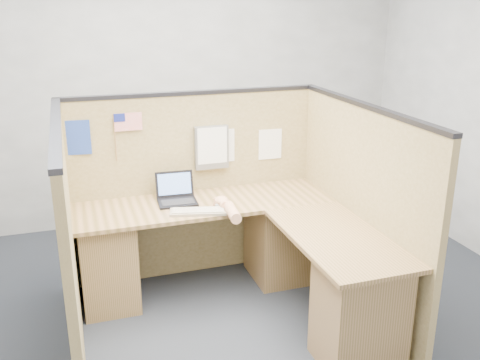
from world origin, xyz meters
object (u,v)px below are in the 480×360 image
object	(u,v)px
laptop	(176,195)
mouse	(221,204)
l_desk	(244,261)
keyboard	(198,211)

from	to	relation	value
laptop	mouse	bearing A→B (deg)	-34.09
l_desk	keyboard	size ratio (longest dim) A/B	4.57
l_desk	mouse	bearing A→B (deg)	108.86
laptop	keyboard	world-z (taller)	laptop
l_desk	laptop	world-z (taller)	laptop
laptop	mouse	xyz separation A→B (m)	(0.30, -0.23, -0.03)
mouse	keyboard	bearing A→B (deg)	-160.38
keyboard	laptop	bearing A→B (deg)	122.78
laptop	mouse	world-z (taller)	laptop
laptop	l_desk	bearing A→B (deg)	-48.36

